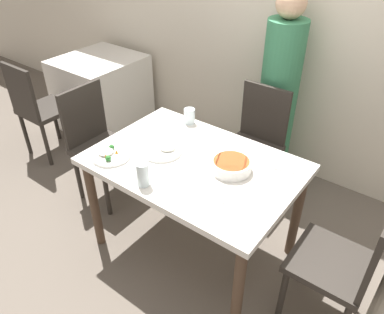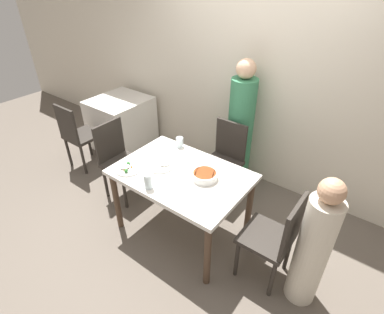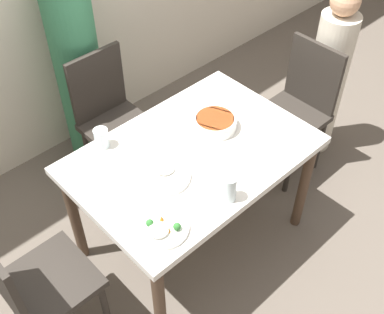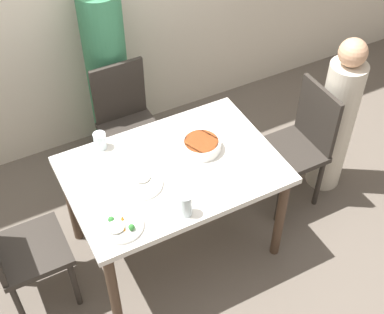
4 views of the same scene
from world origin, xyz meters
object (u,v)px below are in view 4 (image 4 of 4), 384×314
Objects in this scene: chair_adult_spot at (128,122)px; bowl_curry at (201,145)px; plate_rice_adult at (140,183)px; glass_water_tall at (185,205)px; chair_child_spot at (299,143)px; person_adult at (107,71)px; person_child at (336,122)px.

chair_adult_spot is 0.78m from bowl_curry.
chair_adult_spot is 3.57× the size of plate_rice_adult.
chair_child_spot is at bearing 18.97° from glass_water_tall.
person_adult is (-0.94, 1.06, 0.23)m from chair_child_spot.
bowl_curry is at bearing -78.52° from person_adult.
person_child is at bearing -2.25° from bowl_curry.
glass_water_tall is at bearing -95.43° from chair_adult_spot.
chair_adult_spot is at bearing 84.57° from glass_water_tall.
person_adult is 1.04m from bowl_curry.
bowl_curry is at bearing -73.54° from chair_adult_spot.
chair_child_spot is 0.59× the size of person_adult.
person_child is at bearing -40.63° from person_adult.
plate_rice_adult is (-0.23, -0.79, 0.25)m from chair_adult_spot.
glass_water_tall reaches higher than bowl_curry.
glass_water_tall is (-0.10, -1.10, 0.30)m from chair_adult_spot.
glass_water_tall is at bearing -94.22° from person_adult.
chair_child_spot is 3.86× the size of bowl_curry.
glass_water_tall is (-0.10, -1.42, 0.07)m from person_adult.
glass_water_tall is (0.13, -0.31, 0.06)m from plate_rice_adult.
glass_water_tall is at bearing -67.44° from plate_rice_adult.
chair_child_spot is at bearing 2.52° from plate_rice_adult.
bowl_curry is 1.68× the size of glass_water_tall.
bowl_curry is (-1.03, 0.04, 0.20)m from person_child.
chair_adult_spot is 1.15m from glass_water_tall.
glass_water_tall is at bearing -127.94° from bowl_curry.
chair_adult_spot is 1.00× the size of chair_child_spot.
person_child is (1.24, -0.74, 0.07)m from chair_adult_spot.
person_child is 1.48m from plate_rice_adult.
person_adult reaches higher than bowl_curry.
bowl_curry is (0.21, -1.02, 0.04)m from person_adult.
person_child is 1.05m from bowl_curry.
chair_child_spot is 0.78m from bowl_curry.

